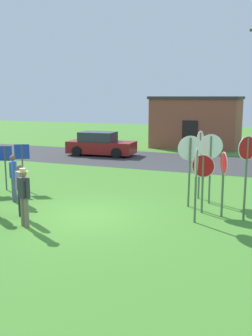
{
  "coord_description": "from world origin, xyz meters",
  "views": [
    {
      "loc": [
        5.72,
        -10.74,
        3.77
      ],
      "look_at": [
        0.71,
        1.81,
        1.3
      ],
      "focal_mm": 42.04,
      "sensor_mm": 36.0,
      "label": 1
    }
  ],
  "objects_px": {
    "stop_sign_leaning_left": "(190,158)",
    "person_near_signs": "(21,188)",
    "stop_sign_leaning_right": "(200,152)",
    "person_in_teal": "(24,194)",
    "stop_sign_nearest": "(247,163)",
    "parked_car_on_street": "(101,145)",
    "stop_sign_low_front": "(196,171)",
    "info_panel_rightmost": "(22,158)",
    "stop_sign_rear_left": "(223,173)",
    "person_in_dark_shirt": "(13,175)",
    "info_panel_middle": "(5,160)",
    "stop_sign_far_back": "(203,174)",
    "stop_sign_tallest": "(211,156)"
  },
  "relations": [
    {
      "from": "stop_sign_tallest",
      "to": "stop_sign_low_front",
      "type": "bearing_deg",
      "value": -90.41
    },
    {
      "from": "stop_sign_low_front",
      "to": "parked_car_on_street",
      "type": "bearing_deg",
      "value": 126.86
    },
    {
      "from": "stop_sign_tallest",
      "to": "stop_sign_rear_left",
      "type": "bearing_deg",
      "value": -65.53
    },
    {
      "from": "stop_sign_rear_left",
      "to": "info_panel_rightmost",
      "type": "relative_size",
      "value": 1.12
    },
    {
      "from": "parked_car_on_street",
      "to": "stop_sign_low_front",
      "type": "distance_m",
      "value": 14.33
    },
    {
      "from": "person_in_teal",
      "to": "info_panel_middle",
      "type": "bearing_deg",
      "value": 134.53
    },
    {
      "from": "stop_sign_rear_left",
      "to": "person_near_signs",
      "type": "xyz_separation_m",
      "value": [
        -5.87,
        -2.39,
        -0.46
      ]
    },
    {
      "from": "stop_sign_far_back",
      "to": "stop_sign_low_front",
      "type": "xyz_separation_m",
      "value": [
        -0.01,
        -1.08,
        0.26
      ]
    },
    {
      "from": "stop_sign_leaning_right",
      "to": "stop_sign_nearest",
      "type": "relative_size",
      "value": 0.97
    },
    {
      "from": "person_in_teal",
      "to": "info_panel_middle",
      "type": "height_order",
      "value": "info_panel_middle"
    },
    {
      "from": "stop_sign_far_back",
      "to": "parked_car_on_street",
      "type": "bearing_deg",
      "value": 129.64
    },
    {
      "from": "person_in_dark_shirt",
      "to": "info_panel_middle",
      "type": "bearing_deg",
      "value": 136.99
    },
    {
      "from": "stop_sign_low_front",
      "to": "info_panel_middle",
      "type": "xyz_separation_m",
      "value": [
        -8.03,
        1.34,
        -0.33
      ]
    },
    {
      "from": "person_near_signs",
      "to": "info_panel_rightmost",
      "type": "height_order",
      "value": "info_panel_rightmost"
    },
    {
      "from": "stop_sign_nearest",
      "to": "parked_car_on_street",
      "type": "bearing_deg",
      "value": 133.04
    },
    {
      "from": "stop_sign_rear_left",
      "to": "person_in_dark_shirt",
      "type": "distance_m",
      "value": 7.39
    },
    {
      "from": "stop_sign_far_back",
      "to": "stop_sign_rear_left",
      "type": "bearing_deg",
      "value": -14.36
    },
    {
      "from": "stop_sign_leaning_right",
      "to": "stop_sign_leaning_left",
      "type": "xyz_separation_m",
      "value": [
        -0.08,
        -1.26,
        -0.04
      ]
    },
    {
      "from": "stop_sign_nearest",
      "to": "person_near_signs",
      "type": "relative_size",
      "value": 1.55
    },
    {
      "from": "parked_car_on_street",
      "to": "stop_sign_tallest",
      "type": "xyz_separation_m",
      "value": [
        8.6,
        -9.1,
        1.03
      ]
    },
    {
      "from": "stop_sign_leaning_right",
      "to": "info_panel_rightmost",
      "type": "bearing_deg",
      "value": -170.46
    },
    {
      "from": "stop_sign_leaning_right",
      "to": "stop_sign_rear_left",
      "type": "bearing_deg",
      "value": -59.82
    },
    {
      "from": "stop_sign_leaning_right",
      "to": "person_in_teal",
      "type": "xyz_separation_m",
      "value": [
        -4.08,
        -5.08,
        -0.76
      ]
    },
    {
      "from": "person_near_signs",
      "to": "parked_car_on_street",
      "type": "bearing_deg",
      "value": 104.67
    },
    {
      "from": "parked_car_on_street",
      "to": "person_in_teal",
      "type": "distance_m",
      "value": 14.24
    },
    {
      "from": "person_near_signs",
      "to": "person_in_teal",
      "type": "bearing_deg",
      "value": -48.33
    },
    {
      "from": "stop_sign_far_back",
      "to": "info_panel_middle",
      "type": "relative_size",
      "value": 1.07
    },
    {
      "from": "stop_sign_tallest",
      "to": "info_panel_middle",
      "type": "xyz_separation_m",
      "value": [
        -8.05,
        -1.01,
        -0.47
      ]
    },
    {
      "from": "stop_sign_low_front",
      "to": "info_panel_middle",
      "type": "distance_m",
      "value": 8.15
    },
    {
      "from": "parked_car_on_street",
      "to": "stop_sign_nearest",
      "type": "xyz_separation_m",
      "value": [
        9.94,
        -10.64,
        1.09
      ]
    },
    {
      "from": "stop_sign_leaning_left",
      "to": "info_panel_rightmost",
      "type": "relative_size",
      "value": 1.33
    },
    {
      "from": "stop_sign_far_back",
      "to": "stop_sign_tallest",
      "type": "distance_m",
      "value": 1.33
    },
    {
      "from": "stop_sign_nearest",
      "to": "info_panel_rightmost",
      "type": "relative_size",
      "value": 1.41
    },
    {
      "from": "person_in_dark_shirt",
      "to": "parked_car_on_street",
      "type": "bearing_deg",
      "value": 99.59
    },
    {
      "from": "stop_sign_leaning_left",
      "to": "person_in_dark_shirt",
      "type": "bearing_deg",
      "value": -165.59
    },
    {
      "from": "stop_sign_far_back",
      "to": "stop_sign_nearest",
      "type": "bearing_deg",
      "value": -11.75
    },
    {
      "from": "person_near_signs",
      "to": "stop_sign_rear_left",
      "type": "bearing_deg",
      "value": 22.2
    },
    {
      "from": "stop_sign_tallest",
      "to": "info_panel_rightmost",
      "type": "height_order",
      "value": "stop_sign_tallest"
    },
    {
      "from": "parked_car_on_street",
      "to": "stop_sign_far_back",
      "type": "bearing_deg",
      "value": -50.36
    },
    {
      "from": "stop_sign_leaning_left",
      "to": "stop_sign_tallest",
      "type": "xyz_separation_m",
      "value": [
        0.57,
        0.73,
        0.0
      ]
    },
    {
      "from": "stop_sign_nearest",
      "to": "info_panel_rightmost",
      "type": "xyz_separation_m",
      "value": [
        -8.83,
        0.9,
        -0.5
      ]
    },
    {
      "from": "stop_sign_leaning_left",
      "to": "stop_sign_low_front",
      "type": "distance_m",
      "value": 1.71
    },
    {
      "from": "person_in_dark_shirt",
      "to": "info_panel_rightmost",
      "type": "height_order",
      "value": "info_panel_rightmost"
    },
    {
      "from": "person_in_dark_shirt",
      "to": "info_panel_rightmost",
      "type": "relative_size",
      "value": 0.91
    },
    {
      "from": "stop_sign_leaning_left",
      "to": "person_near_signs",
      "type": "height_order",
      "value": "stop_sign_leaning_left"
    },
    {
      "from": "stop_sign_far_back",
      "to": "person_in_dark_shirt",
      "type": "xyz_separation_m",
      "value": [
        -6.66,
        -1.03,
        -0.37
      ]
    },
    {
      "from": "person_in_dark_shirt",
      "to": "person_near_signs",
      "type": "bearing_deg",
      "value": -46.36
    },
    {
      "from": "stop_sign_tallest",
      "to": "stop_sign_leaning_left",
      "type": "bearing_deg",
      "value": -127.85
    },
    {
      "from": "stop_sign_leaning_left",
      "to": "info_panel_middle",
      "type": "xyz_separation_m",
      "value": [
        -7.48,
        -0.28,
        -0.47
      ]
    },
    {
      "from": "stop_sign_leaning_left",
      "to": "person_near_signs",
      "type": "xyz_separation_m",
      "value": [
        -4.64,
        -3.1,
        -0.76
      ]
    }
  ]
}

